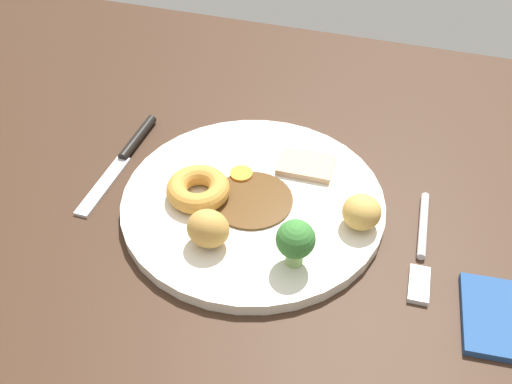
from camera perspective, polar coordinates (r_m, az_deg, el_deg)
dining_table at (r=66.90cm, az=-0.14°, el=-2.23°), size 120.00×84.00×3.60cm
dinner_plate at (r=64.67cm, az=0.00°, el=-1.10°), size 29.33×29.33×1.40cm
gravy_pool at (r=63.77cm, az=-0.21°, el=-0.82°), size 9.14×9.14×0.30cm
meat_slice_main at (r=68.07cm, az=4.97°, el=2.67°), size 6.49×4.80×0.80cm
yorkshire_pudding at (r=63.92cm, az=-5.73°, el=0.29°), size 7.05×7.05×2.32cm
roast_potato_left at (r=58.34cm, az=-4.75°, el=-3.63°), size 4.47×3.89×4.12cm
roast_potato_right at (r=61.05cm, az=10.38°, el=-1.95°), size 5.31×5.30×3.73cm
carrot_coin_front at (r=66.77cm, az=-1.46°, el=1.75°), size 2.63×2.63×0.55cm
broccoli_floret at (r=55.76cm, az=3.92°, el=-4.82°), size 3.90×3.90×5.28cm
fork at (r=62.91cm, az=16.02°, el=-5.33°), size 2.20×15.30×0.90cm
knife at (r=73.25cm, az=-12.72°, el=3.66°), size 1.86×18.52×1.20cm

